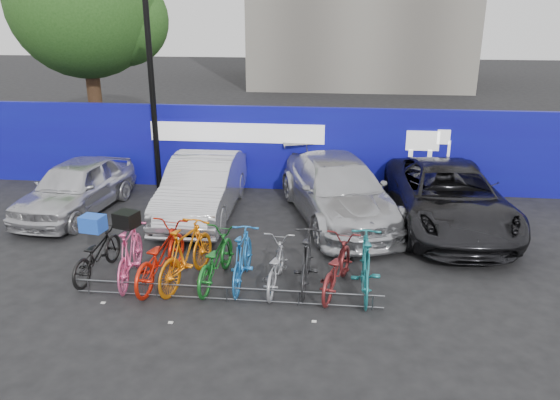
# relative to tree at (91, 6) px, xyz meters

# --- Properties ---
(ground) EXTENTS (100.00, 100.00, 0.00)m
(ground) POSITION_rel_tree_xyz_m (6.77, -10.06, -5.07)
(ground) COLOR black
(ground) RESTS_ON ground
(hoarding) EXTENTS (22.00, 0.18, 2.40)m
(hoarding) POSITION_rel_tree_xyz_m (6.78, -4.06, -3.86)
(hoarding) COLOR #0E0A8B
(hoarding) RESTS_ON ground
(tree) EXTENTS (5.40, 5.20, 7.80)m
(tree) POSITION_rel_tree_xyz_m (0.00, 0.00, 0.00)
(tree) COLOR #382314
(tree) RESTS_ON ground
(lamppost) EXTENTS (0.25, 0.50, 6.11)m
(lamppost) POSITION_rel_tree_xyz_m (3.57, -4.66, -1.80)
(lamppost) COLOR black
(lamppost) RESTS_ON ground
(bike_rack) EXTENTS (5.60, 0.03, 0.30)m
(bike_rack) POSITION_rel_tree_xyz_m (6.77, -10.66, -4.91)
(bike_rack) COLOR #595B60
(bike_rack) RESTS_ON ground
(car_0) EXTENTS (2.05, 4.19, 1.38)m
(car_0) POSITION_rel_tree_xyz_m (2.04, -6.60, -4.38)
(car_0) COLOR silver
(car_0) RESTS_ON ground
(car_1) EXTENTS (1.67, 4.56, 1.49)m
(car_1) POSITION_rel_tree_xyz_m (5.31, -6.42, -4.32)
(car_1) COLOR silver
(car_1) RESTS_ON ground
(car_2) EXTENTS (3.57, 5.56, 1.50)m
(car_2) POSITION_rel_tree_xyz_m (8.71, -6.30, -4.32)
(car_2) COLOR #B9B9BE
(car_2) RESTS_ON ground
(car_3) EXTENTS (2.75, 5.46, 1.48)m
(car_3) POSITION_rel_tree_xyz_m (11.32, -6.51, -4.33)
(car_3) COLOR black
(car_3) RESTS_ON ground
(bike_0) EXTENTS (0.79, 1.83, 0.93)m
(bike_0) POSITION_rel_tree_xyz_m (4.03, -9.89, -4.60)
(bike_0) COLOR black
(bike_0) RESTS_ON ground
(bike_1) EXTENTS (0.76, 1.92, 1.12)m
(bike_1) POSITION_rel_tree_xyz_m (4.78, -10.04, -4.51)
(bike_1) COLOR #F25592
(bike_1) RESTS_ON ground
(bike_2) EXTENTS (0.98, 2.15, 1.09)m
(bike_2) POSITION_rel_tree_xyz_m (5.36, -10.03, -4.52)
(bike_2) COLOR red
(bike_2) RESTS_ON ground
(bike_3) EXTENTS (1.05, 2.09, 1.21)m
(bike_3) POSITION_rel_tree_xyz_m (5.89, -10.03, -4.46)
(bike_3) COLOR orange
(bike_3) RESTS_ON ground
(bike_4) EXTENTS (0.87, 1.95, 0.99)m
(bike_4) POSITION_rel_tree_xyz_m (6.42, -9.95, -4.57)
(bike_4) COLOR #176920
(bike_4) RESTS_ON ground
(bike_5) EXTENTS (0.54, 1.82, 1.09)m
(bike_5) POSITION_rel_tree_xyz_m (6.95, -9.96, -4.52)
(bike_5) COLOR blue
(bike_5) RESTS_ON ground
(bike_6) EXTENTS (0.68, 1.74, 0.90)m
(bike_6) POSITION_rel_tree_xyz_m (7.58, -10.00, -4.62)
(bike_6) COLOR #98999F
(bike_6) RESTS_ON ground
(bike_7) EXTENTS (0.54, 1.80, 1.08)m
(bike_7) POSITION_rel_tree_xyz_m (8.16, -9.91, -4.53)
(bike_7) COLOR #252527
(bike_7) RESTS_ON ground
(bike_8) EXTENTS (1.08, 1.97, 0.98)m
(bike_8) POSITION_rel_tree_xyz_m (8.72, -10.02, -4.58)
(bike_8) COLOR maroon
(bike_8) RESTS_ON ground
(bike_9) EXTENTS (0.56, 1.92, 1.15)m
(bike_9) POSITION_rel_tree_xyz_m (9.25, -10.06, -4.49)
(bike_9) COLOR #1F777C
(bike_9) RESTS_ON ground
(cargo_crate) EXTENTS (0.48, 0.40, 0.31)m
(cargo_crate) POSITION_rel_tree_xyz_m (4.03, -9.89, -3.98)
(cargo_crate) COLOR blue
(cargo_crate) RESTS_ON bike_0
(cargo_topcase) EXTENTS (0.48, 0.45, 0.29)m
(cargo_topcase) POSITION_rel_tree_xyz_m (4.78, -10.04, -3.80)
(cargo_topcase) COLOR black
(cargo_topcase) RESTS_ON bike_1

